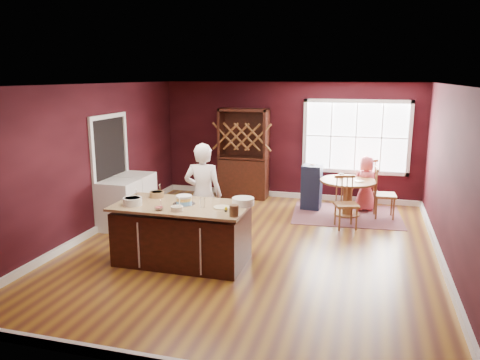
# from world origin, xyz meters

# --- Properties ---
(room_shell) EXTENTS (7.00, 7.00, 7.00)m
(room_shell) POSITION_xyz_m (0.00, 0.00, 1.35)
(room_shell) COLOR #8D5E1B
(room_shell) RESTS_ON ground
(window) EXTENTS (2.36, 0.10, 1.66)m
(window) POSITION_xyz_m (1.50, 3.47, 1.50)
(window) COLOR white
(window) RESTS_ON room_shell
(doorway) EXTENTS (0.08, 1.26, 2.13)m
(doorway) POSITION_xyz_m (-2.97, 0.60, 1.02)
(doorway) COLOR white
(doorway) RESTS_ON room_shell
(kitchen_island) EXTENTS (2.04, 1.07, 0.92)m
(kitchen_island) POSITION_xyz_m (-0.91, -0.87, 0.44)
(kitchen_island) COLOR black
(kitchen_island) RESTS_ON ground
(dining_table) EXTENTS (1.15, 1.15, 0.75)m
(dining_table) POSITION_xyz_m (1.43, 2.35, 0.53)
(dining_table) COLOR #915F23
(dining_table) RESTS_ON ground
(baker) EXTENTS (0.68, 0.48, 1.76)m
(baker) POSITION_xyz_m (-0.84, -0.09, 0.88)
(baker) COLOR white
(baker) RESTS_ON ground
(layer_cake) EXTENTS (0.34, 0.34, 0.14)m
(layer_cake) POSITION_xyz_m (-0.88, -0.84, 0.99)
(layer_cake) COLOR silver
(layer_cake) RESTS_ON kitchen_island
(bowl_blue) EXTENTS (0.29, 0.29, 0.11)m
(bowl_blue) POSITION_xyz_m (-1.62, -1.08, 0.98)
(bowl_blue) COLOR silver
(bowl_blue) RESTS_ON kitchen_island
(bowl_yellow) EXTENTS (0.24, 0.24, 0.09)m
(bowl_yellow) POSITION_xyz_m (-1.47, -0.55, 0.96)
(bowl_yellow) COLOR olive
(bowl_yellow) RESTS_ON kitchen_island
(bowl_pink) EXTENTS (0.13, 0.13, 0.05)m
(bowl_pink) POSITION_xyz_m (-1.11, -1.23, 0.94)
(bowl_pink) COLOR silver
(bowl_pink) RESTS_ON kitchen_island
(bowl_olive) EXTENTS (0.18, 0.18, 0.07)m
(bowl_olive) POSITION_xyz_m (-0.84, -1.19, 0.95)
(bowl_olive) COLOR beige
(bowl_olive) RESTS_ON kitchen_island
(drinking_glass) EXTENTS (0.08, 0.08, 0.16)m
(drinking_glass) POSITION_xyz_m (-0.54, -0.92, 1.00)
(drinking_glass) COLOR white
(drinking_glass) RESTS_ON kitchen_island
(dinner_plate) EXTENTS (0.25, 0.25, 0.02)m
(dinner_plate) POSITION_xyz_m (-0.26, -0.87, 0.93)
(dinner_plate) COLOR #FAEAA7
(dinner_plate) RESTS_ON kitchen_island
(white_tub) EXTENTS (0.33, 0.33, 0.11)m
(white_tub) POSITION_xyz_m (0.00, -0.64, 0.98)
(white_tub) COLOR white
(white_tub) RESTS_ON kitchen_island
(stoneware_crock) EXTENTS (0.13, 0.13, 0.16)m
(stoneware_crock) POSITION_xyz_m (0.03, -1.22, 1.00)
(stoneware_crock) COLOR brown
(stoneware_crock) RESTS_ON kitchen_island
(toy_figurine) EXTENTS (0.05, 0.05, 0.08)m
(toy_figurine) POSITION_xyz_m (-0.14, -1.05, 0.96)
(toy_figurine) COLOR #EBE907
(toy_figurine) RESTS_ON kitchen_island
(rug) EXTENTS (2.31, 1.85, 0.01)m
(rug) POSITION_xyz_m (1.43, 2.35, 0.01)
(rug) COLOR brown
(rug) RESTS_ON ground
(chair_east) EXTENTS (0.46, 0.48, 1.05)m
(chair_east) POSITION_xyz_m (2.16, 2.37, 0.53)
(chair_east) COLOR brown
(chair_east) RESTS_ON ground
(chair_south) EXTENTS (0.53, 0.51, 1.00)m
(chair_south) POSITION_xyz_m (1.44, 1.50, 0.50)
(chair_south) COLOR brown
(chair_south) RESTS_ON ground
(chair_north) EXTENTS (0.63, 0.63, 1.09)m
(chair_north) POSITION_xyz_m (1.70, 3.15, 0.54)
(chair_north) COLOR brown
(chair_north) RESTS_ON ground
(seated_woman) EXTENTS (0.67, 0.54, 1.19)m
(seated_woman) POSITION_xyz_m (1.77, 2.82, 0.59)
(seated_woman) COLOR #DF5866
(seated_woman) RESTS_ON ground
(high_chair) EXTENTS (0.43, 0.43, 1.00)m
(high_chair) POSITION_xyz_m (0.65, 2.65, 0.50)
(high_chair) COLOR black
(high_chair) RESTS_ON ground
(toddler) EXTENTS (0.18, 0.14, 0.26)m
(toddler) POSITION_xyz_m (0.68, 2.70, 0.81)
(toddler) COLOR #8CA5BF
(toddler) RESTS_ON high_chair
(table_plate) EXTENTS (0.20, 0.20, 0.01)m
(table_plate) POSITION_xyz_m (1.65, 2.27, 0.76)
(table_plate) COLOR beige
(table_plate) RESTS_ON dining_table
(table_cup) EXTENTS (0.13, 0.13, 0.09)m
(table_cup) POSITION_xyz_m (1.27, 2.54, 0.80)
(table_cup) COLOR white
(table_cup) RESTS_ON dining_table
(hutch) EXTENTS (1.14, 0.48, 2.10)m
(hutch) POSITION_xyz_m (-1.03, 3.22, 1.05)
(hutch) COLOR #331E13
(hutch) RESTS_ON ground
(washer) EXTENTS (0.64, 0.62, 0.93)m
(washer) POSITION_xyz_m (-2.64, 0.28, 0.47)
(washer) COLOR white
(washer) RESTS_ON ground
(dryer) EXTENTS (0.65, 0.62, 0.94)m
(dryer) POSITION_xyz_m (-2.64, 0.92, 0.47)
(dryer) COLOR white
(dryer) RESTS_ON ground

